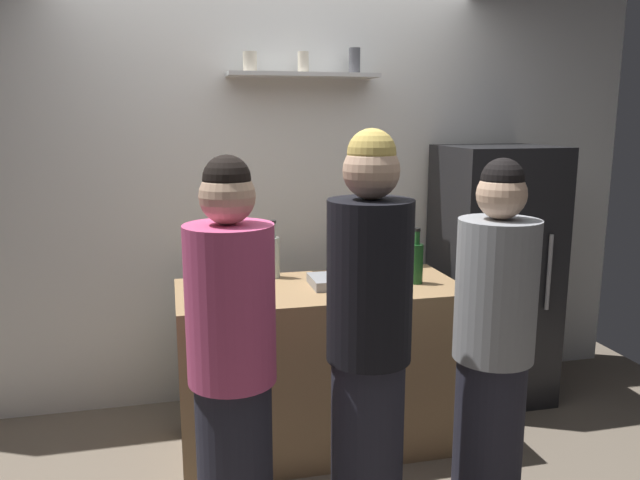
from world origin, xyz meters
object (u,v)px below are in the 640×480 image
at_px(wine_bottle_amber_glass, 214,285).
at_px(person_grey_hoodie, 493,350).
at_px(refrigerator, 493,274).
at_px(person_blonde, 369,347).
at_px(wine_bottle_pale_glass, 274,256).
at_px(wine_bottle_green_glass, 417,262).
at_px(person_pink_top, 232,371).
at_px(utensil_holder, 221,286).
at_px(baking_pan, 342,280).
at_px(water_bottle_plastic, 235,272).

height_order(wine_bottle_amber_glass, person_grey_hoodie, person_grey_hoodie).
height_order(refrigerator, person_blonde, person_blonde).
xyz_separation_m(wine_bottle_pale_glass, wine_bottle_green_glass, (0.72, -0.30, -0.01)).
xyz_separation_m(wine_bottle_amber_glass, person_grey_hoodie, (1.13, -0.59, -0.20)).
relative_size(wine_bottle_pale_glass, person_pink_top, 0.20).
bearing_deg(wine_bottle_pale_glass, utensil_holder, -134.11).
bearing_deg(wine_bottle_green_glass, baking_pan, 171.43).
xyz_separation_m(refrigerator, person_pink_top, (-1.75, -1.16, 0.01)).
xyz_separation_m(refrigerator, baking_pan, (-1.08, -0.34, 0.12)).
bearing_deg(water_bottle_plastic, person_grey_hoodie, -40.35).
bearing_deg(person_blonde, person_grey_hoodie, -28.05).
relative_size(wine_bottle_pale_glass, person_grey_hoodie, 0.20).
xyz_separation_m(wine_bottle_green_glass, water_bottle_plastic, (-0.96, 0.09, -0.02)).
xyz_separation_m(wine_bottle_green_glass, person_grey_hoodie, (0.04, -0.76, -0.21)).
xyz_separation_m(wine_bottle_amber_glass, water_bottle_plastic, (0.13, 0.26, -0.01)).
relative_size(utensil_holder, person_pink_top, 0.13).
bearing_deg(refrigerator, person_blonde, -135.61).
relative_size(refrigerator, utensil_holder, 7.25).
relative_size(wine_bottle_amber_glass, wine_bottle_pale_glass, 0.89).
height_order(baking_pan, person_grey_hoodie, person_grey_hoodie).
xyz_separation_m(wine_bottle_amber_glass, person_pink_top, (0.02, -0.59, -0.19)).
bearing_deg(baking_pan, wine_bottle_amber_glass, -161.60).
height_order(water_bottle_plastic, person_grey_hoodie, person_grey_hoodie).
bearing_deg(person_blonde, person_pink_top, 148.77).
relative_size(utensil_holder, person_blonde, 0.13).
distance_m(wine_bottle_amber_glass, wine_bottle_green_glass, 1.10).
bearing_deg(person_pink_top, person_blonde, -49.31).
bearing_deg(person_grey_hoodie, wine_bottle_amber_glass, -109.70).
relative_size(wine_bottle_amber_glass, person_blonde, 0.17).
bearing_deg(utensil_holder, baking_pan, 7.49).
bearing_deg(person_grey_hoodie, wine_bottle_pale_glass, -136.30).
distance_m(refrigerator, wine_bottle_green_glass, 0.82).
relative_size(wine_bottle_amber_glass, person_grey_hoodie, 0.18).
relative_size(wine_bottle_amber_glass, person_pink_top, 0.18).
bearing_deg(baking_pan, wine_bottle_green_glass, -8.57).
bearing_deg(person_grey_hoodie, wine_bottle_green_glass, -168.83).
distance_m(utensil_holder, person_pink_top, 0.75).
distance_m(wine_bottle_pale_glass, person_grey_hoodie, 1.33).
bearing_deg(person_grey_hoodie, refrigerator, 159.02).
relative_size(refrigerator, water_bottle_plastic, 7.27).
bearing_deg(person_grey_hoodie, person_blonde, -80.46).
relative_size(person_grey_hoodie, person_blonde, 0.93).
bearing_deg(wine_bottle_pale_glass, refrigerator, 3.91).
height_order(wine_bottle_amber_glass, wine_bottle_green_glass, wine_bottle_green_glass).
bearing_deg(wine_bottle_amber_glass, water_bottle_plastic, 63.91).
distance_m(utensil_holder, person_grey_hoodie, 1.32).
bearing_deg(wine_bottle_green_glass, person_blonde, -123.73).
bearing_deg(baking_pan, utensil_holder, -172.51).
height_order(baking_pan, utensil_holder, utensil_holder).
xyz_separation_m(baking_pan, utensil_holder, (-0.65, -0.08, 0.03)).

